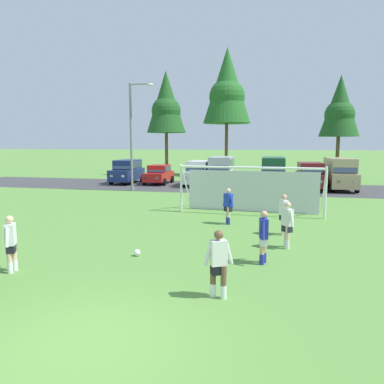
% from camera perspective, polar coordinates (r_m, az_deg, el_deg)
% --- Properties ---
extents(ground_plane, '(400.00, 400.00, 0.00)m').
position_cam_1_polar(ground_plane, '(21.08, 3.80, -2.30)').
color(ground_plane, '#598C3D').
extents(parking_lot_strip, '(52.00, 8.40, 0.01)m').
position_cam_1_polar(parking_lot_strip, '(30.46, 6.61, 0.76)').
color(parking_lot_strip, '#3D3D3F').
rests_on(parking_lot_strip, ground).
extents(soccer_ball, '(0.22, 0.22, 0.22)m').
position_cam_1_polar(soccer_ball, '(12.02, -8.69, -9.49)').
color(soccer_ball, white).
rests_on(soccer_ball, ground).
extents(soccer_goal, '(7.50, 2.29, 2.57)m').
position_cam_1_polar(soccer_goal, '(19.34, 9.39, 0.59)').
color(soccer_goal, white).
rests_on(soccer_goal, ground).
extents(player_striker_near, '(0.29, 0.75, 1.64)m').
position_cam_1_polar(player_striker_near, '(11.19, 11.27, -7.05)').
color(player_striker_near, tan).
rests_on(player_striker_near, ground).
extents(player_midfield_center, '(0.39, 0.73, 1.64)m').
position_cam_1_polar(player_midfield_center, '(14.88, 14.34, -3.48)').
color(player_midfield_center, tan).
rests_on(player_midfield_center, ground).
extents(player_defender_far, '(0.39, 0.73, 1.64)m').
position_cam_1_polar(player_defender_far, '(11.49, -26.79, -7.36)').
color(player_defender_far, beige).
rests_on(player_defender_far, ground).
extents(player_winger_left, '(0.59, 0.58, 1.64)m').
position_cam_1_polar(player_winger_left, '(16.42, 5.76, -2.25)').
color(player_winger_left, beige).
rests_on(player_winger_left, ground).
extents(player_winger_right, '(0.72, 0.40, 1.64)m').
position_cam_1_polar(player_winger_right, '(8.66, 4.20, -11.33)').
color(player_winger_right, brown).
rests_on(player_winger_right, ground).
extents(player_trailing_back, '(0.47, 0.67, 1.64)m').
position_cam_1_polar(player_trailing_back, '(13.03, 14.86, -5.08)').
color(player_trailing_back, beige).
rests_on(player_trailing_back, ground).
extents(parked_car_slot_far_left, '(2.22, 4.64, 2.16)m').
position_cam_1_polar(parked_car_slot_far_left, '(33.90, -10.23, 3.27)').
color(parked_car_slot_far_left, navy).
rests_on(parked_car_slot_far_left, ground).
extents(parked_car_slot_left, '(2.08, 4.22, 1.72)m').
position_cam_1_polar(parked_car_slot_left, '(33.02, -5.27, 2.83)').
color(parked_car_slot_left, red).
rests_on(parked_car_slot_left, ground).
extents(parked_car_slot_center_left, '(2.37, 4.72, 2.16)m').
position_cam_1_polar(parked_car_slot_center_left, '(31.43, 1.21, 3.05)').
color(parked_car_slot_center_left, silver).
rests_on(parked_car_slot_center_left, ground).
extents(parked_car_slot_center, '(2.26, 4.83, 2.52)m').
position_cam_1_polar(parked_car_slot_center, '(31.34, 4.71, 3.43)').
color(parked_car_slot_center, '#B2B2BC').
rests_on(parked_car_slot_center, ground).
extents(parked_car_slot_center_right, '(2.20, 4.80, 2.52)m').
position_cam_1_polar(parked_car_slot_center_right, '(30.93, 12.77, 3.21)').
color(parked_car_slot_center_right, '#194C2D').
rests_on(parked_car_slot_center_right, ground).
extents(parked_car_slot_right, '(2.26, 4.66, 2.16)m').
position_cam_1_polar(parked_car_slot_right, '(30.24, 18.23, 2.49)').
color(parked_car_slot_right, maroon).
rests_on(parked_car_slot_right, ground).
extents(parked_car_slot_far_right, '(2.32, 4.86, 2.52)m').
position_cam_1_polar(parked_car_slot_far_right, '(30.66, 22.37, 2.79)').
color(parked_car_slot_far_right, tan).
rests_on(parked_car_slot_far_right, ground).
extents(tree_left_edge, '(4.41, 4.41, 11.77)m').
position_cam_1_polar(tree_left_edge, '(41.87, -4.13, 13.75)').
color(tree_left_edge, brown).
rests_on(tree_left_edge, ground).
extents(tree_mid_left, '(5.36, 5.36, 14.30)m').
position_cam_1_polar(tree_mid_left, '(42.18, 5.59, 16.08)').
color(tree_mid_left, brown).
rests_on(tree_mid_left, ground).
extents(tree_center_back, '(3.95, 3.95, 10.53)m').
position_cam_1_polar(tree_center_back, '(40.19, 22.42, 12.23)').
color(tree_center_back, brown).
rests_on(tree_center_back, ground).
extents(street_lamp, '(2.00, 0.32, 8.16)m').
position_cam_1_polar(street_lamp, '(28.08, -9.32, 8.75)').
color(street_lamp, slate).
rests_on(street_lamp, ground).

